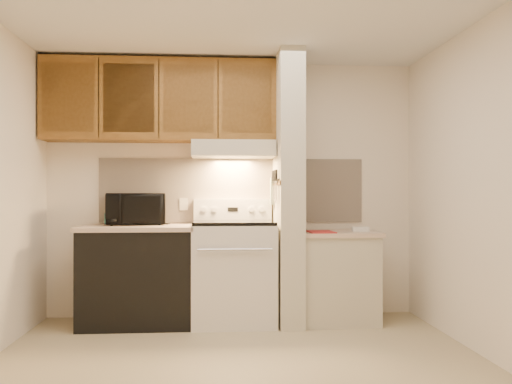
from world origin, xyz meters
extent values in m
plane|color=tan|center=(0.00, 0.00, 0.00)|extent=(3.60, 3.60, 0.00)
plane|color=white|center=(0.00, 0.00, 2.50)|extent=(3.60, 3.60, 0.00)
cube|color=white|center=(0.00, 1.50, 1.25)|extent=(3.60, 2.50, 0.02)
cube|color=white|center=(1.80, 0.00, 1.25)|extent=(0.02, 3.00, 2.50)
cube|color=beige|center=(0.00, 1.49, 1.24)|extent=(2.60, 0.02, 0.63)
cube|color=silver|center=(0.00, 1.16, 0.46)|extent=(0.76, 0.65, 0.92)
cube|color=black|center=(0.00, 0.84, 0.50)|extent=(0.50, 0.01, 0.30)
cylinder|color=silver|center=(0.00, 0.80, 0.72)|extent=(0.65, 0.02, 0.02)
cube|color=black|center=(0.00, 1.16, 0.94)|extent=(0.74, 0.64, 0.03)
cube|color=silver|center=(0.00, 1.44, 1.05)|extent=(0.76, 0.08, 0.20)
cube|color=black|center=(0.00, 1.40, 1.05)|extent=(0.10, 0.01, 0.04)
cylinder|color=silver|center=(-0.28, 1.40, 1.05)|extent=(0.05, 0.02, 0.05)
cylinder|color=silver|center=(-0.18, 1.40, 1.05)|extent=(0.05, 0.02, 0.05)
cylinder|color=silver|center=(0.18, 1.40, 1.05)|extent=(0.05, 0.02, 0.05)
cylinder|color=silver|center=(0.28, 1.40, 1.05)|extent=(0.05, 0.02, 0.05)
cube|color=black|center=(-0.88, 1.17, 0.43)|extent=(1.00, 0.63, 0.87)
cube|color=beige|center=(-0.88, 1.17, 0.89)|extent=(1.04, 0.67, 0.04)
cube|color=black|center=(-0.71, 1.36, 0.92)|extent=(0.21, 0.10, 0.01)
cylinder|color=#25585C|center=(-1.18, 1.39, 0.96)|extent=(0.12, 0.12, 0.11)
cube|color=beige|center=(-0.48, 1.48, 1.10)|extent=(0.08, 0.01, 0.12)
imported|color=black|center=(-0.93, 1.31, 1.06)|extent=(0.60, 0.46, 0.30)
cube|color=beige|center=(0.51, 1.15, 1.25)|extent=(0.22, 0.70, 2.50)
cube|color=brown|center=(0.39, 1.15, 1.30)|extent=(0.01, 0.70, 0.04)
cube|color=black|center=(0.39, 1.10, 1.32)|extent=(0.02, 0.42, 0.04)
cube|color=silver|center=(0.38, 0.95, 1.22)|extent=(0.01, 0.03, 0.16)
cylinder|color=black|center=(0.38, 0.94, 1.37)|extent=(0.02, 0.02, 0.10)
cube|color=silver|center=(0.38, 1.01, 1.21)|extent=(0.01, 0.04, 0.18)
cylinder|color=black|center=(0.38, 1.02, 1.37)|extent=(0.02, 0.02, 0.10)
cube|color=silver|center=(0.38, 1.09, 1.20)|extent=(0.01, 0.04, 0.20)
cylinder|color=black|center=(0.38, 1.10, 1.37)|extent=(0.02, 0.02, 0.10)
cube|color=silver|center=(0.38, 1.18, 1.22)|extent=(0.01, 0.04, 0.16)
cylinder|color=black|center=(0.38, 1.19, 1.37)|extent=(0.02, 0.02, 0.10)
cube|color=silver|center=(0.38, 1.27, 1.21)|extent=(0.01, 0.04, 0.18)
cylinder|color=black|center=(0.38, 1.25, 1.37)|extent=(0.02, 0.02, 0.10)
cube|color=gray|center=(0.38, 1.32, 1.23)|extent=(0.03, 0.11, 0.26)
cube|color=beige|center=(0.97, 1.15, 0.40)|extent=(0.70, 0.60, 0.81)
cube|color=beige|center=(0.97, 1.15, 0.83)|extent=(0.74, 0.64, 0.04)
cube|color=#B12726|center=(0.79, 1.00, 0.86)|extent=(0.24, 0.32, 0.01)
cube|color=white|center=(1.19, 1.12, 0.87)|extent=(0.16, 0.12, 0.04)
cube|color=beige|center=(0.00, 1.28, 1.62)|extent=(0.78, 0.44, 0.15)
cube|color=beige|center=(0.00, 1.07, 1.58)|extent=(0.78, 0.04, 0.06)
cube|color=brown|center=(-0.69, 1.32, 2.08)|extent=(2.18, 0.33, 0.77)
cube|color=brown|center=(-1.51, 1.17, 2.08)|extent=(0.46, 0.01, 0.63)
cube|color=black|center=(-1.23, 1.16, 2.08)|extent=(0.01, 0.01, 0.73)
cube|color=brown|center=(-0.96, 1.17, 2.08)|extent=(0.46, 0.01, 0.63)
cube|color=black|center=(-0.69, 1.16, 2.08)|extent=(0.01, 0.01, 0.73)
cube|color=brown|center=(-0.42, 1.17, 2.08)|extent=(0.46, 0.01, 0.63)
cube|color=black|center=(-0.14, 1.16, 2.08)|extent=(0.01, 0.01, 0.73)
cube|color=brown|center=(0.13, 1.17, 2.08)|extent=(0.46, 0.01, 0.63)
camera|label=1|loc=(-0.17, -3.88, 1.20)|focal=38.00mm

